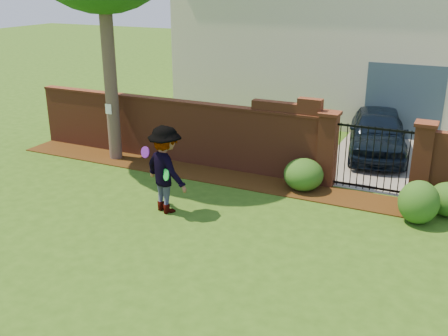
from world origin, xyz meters
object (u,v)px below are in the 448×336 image
at_px(car, 378,134).
at_px(man, 164,170).
at_px(frisbee_green, 166,175).
at_px(frisbee_purple, 145,152).

height_order(car, man, man).
bearing_deg(frisbee_green, frisbee_purple, 160.20).
bearing_deg(car, frisbee_purple, -135.53).
xyz_separation_m(car, frisbee_green, (-3.35, -6.12, 0.30)).
relative_size(frisbee_purple, frisbee_green, 0.97).
relative_size(car, man, 2.03).
height_order(car, frisbee_green, car).
bearing_deg(frisbee_purple, frisbee_green, -19.80).
bearing_deg(man, car, -97.86).
bearing_deg(frisbee_purple, car, 55.66).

